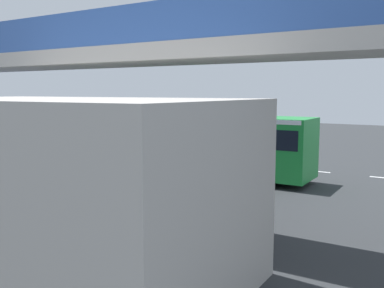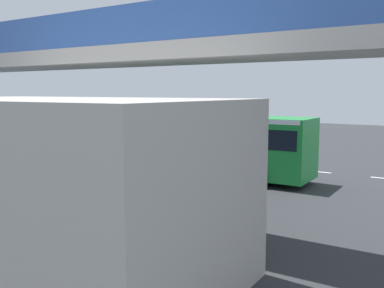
# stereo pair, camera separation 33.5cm
# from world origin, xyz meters

# --- Properties ---
(ground) EXTENTS (80.00, 80.00, 0.00)m
(ground) POSITION_xyz_m (0.00, 0.00, 0.00)
(ground) COLOR #2D3033
(city_bus) EXTENTS (11.54, 2.85, 3.15)m
(city_bus) POSITION_xyz_m (0.65, 0.88, 1.88)
(city_bus) COLOR #1E8C38
(city_bus) RESTS_ON ground
(parked_van) EXTENTS (4.80, 2.17, 2.05)m
(parked_van) POSITION_xyz_m (7.36, 6.01, 1.18)
(parked_van) COLOR #33478C
(parked_van) RESTS_ON ground
(bicycle_green) EXTENTS (1.77, 0.44, 0.96)m
(bicycle_green) POSITION_xyz_m (8.72, 2.04, 0.37)
(bicycle_green) COLOR black
(bicycle_green) RESTS_ON ground
(lane_dash_left) EXTENTS (2.00, 0.20, 0.01)m
(lane_dash_left) POSITION_xyz_m (-4.00, -3.26, 0.00)
(lane_dash_left) COLOR silver
(lane_dash_left) RESTS_ON ground
(lane_dash_centre) EXTENTS (2.00, 0.20, 0.01)m
(lane_dash_centre) POSITION_xyz_m (0.00, -3.26, 0.00)
(lane_dash_centre) COLOR silver
(lane_dash_centre) RESTS_ON ground
(lane_dash_right) EXTENTS (2.00, 0.20, 0.01)m
(lane_dash_right) POSITION_xyz_m (4.00, -3.26, 0.00)
(lane_dash_right) COLOR silver
(lane_dash_right) RESTS_ON ground
(lane_dash_rightmost) EXTENTS (2.00, 0.20, 0.01)m
(lane_dash_rightmost) POSITION_xyz_m (8.00, -3.26, 0.00)
(lane_dash_rightmost) COLOR silver
(lane_dash_rightmost) RESTS_ON ground
(pedestrian_overpass) EXTENTS (29.38, 2.60, 6.84)m
(pedestrian_overpass) POSITION_xyz_m (0.00, 9.04, 5.10)
(pedestrian_overpass) COLOR #B2ADA5
(pedestrian_overpass) RESTS_ON ground
(station_building) EXTENTS (9.00, 5.04, 4.20)m
(station_building) POSITION_xyz_m (-2.54, 13.20, 2.10)
(station_building) COLOR #B2ADA5
(station_building) RESTS_ON ground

